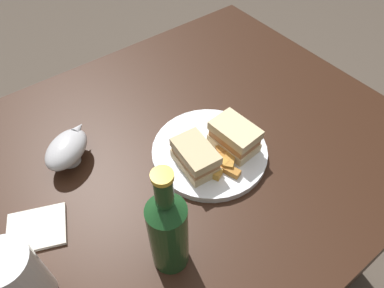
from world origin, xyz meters
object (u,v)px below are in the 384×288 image
at_px(sandwich_half_right, 235,137).
at_px(pint_glass, 21,281).
at_px(cider_bottle, 168,231).
at_px(sandwich_half_left, 195,157).
at_px(gravy_boat, 67,149).
at_px(napkin, 37,229).
at_px(plate, 210,152).

relative_size(sandwich_half_right, pint_glass, 0.76).
bearing_deg(cider_bottle, sandwich_half_left, -140.15).
bearing_deg(gravy_boat, sandwich_half_left, 137.61).
xyz_separation_m(gravy_boat, napkin, (0.13, 0.12, -0.04)).
distance_m(cider_bottle, napkin, 0.28).
xyz_separation_m(cider_bottle, napkin, (0.17, -0.20, -0.10)).
bearing_deg(napkin, sandwich_half_left, 168.19).
xyz_separation_m(plate, cider_bottle, (0.21, 0.15, 0.10)).
distance_m(plate, sandwich_half_right, 0.07).
relative_size(plate, pint_glass, 1.81).
relative_size(plate, napkin, 2.37).
relative_size(plate, gravy_boat, 1.88).
bearing_deg(cider_bottle, pint_glass, -21.41).
bearing_deg(plate, napkin, -8.02).
relative_size(pint_glass, napkin, 1.31).
bearing_deg(pint_glass, sandwich_half_left, -173.54).
distance_m(sandwich_half_left, sandwich_half_right, 0.10).
height_order(sandwich_half_left, pint_glass, pint_glass).
distance_m(pint_glass, napkin, 0.14).
relative_size(sandwich_half_left, napkin, 0.98).
xyz_separation_m(plate, pint_glass, (0.43, 0.06, 0.05)).
bearing_deg(napkin, gravy_boat, -136.77).
relative_size(sandwich_half_right, gravy_boat, 0.79).
distance_m(pint_glass, cider_bottle, 0.24).
bearing_deg(pint_glass, cider_bottle, 158.59).
xyz_separation_m(plate, sandwich_half_left, (0.05, 0.02, 0.04)).
distance_m(sandwich_half_right, cider_bottle, 0.29).
bearing_deg(plate, gravy_boat, -33.75).
distance_m(sandwich_half_left, napkin, 0.34).
relative_size(plate, sandwich_half_right, 2.39).
bearing_deg(plate, pint_glass, 7.66).
distance_m(plate, gravy_boat, 0.31).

